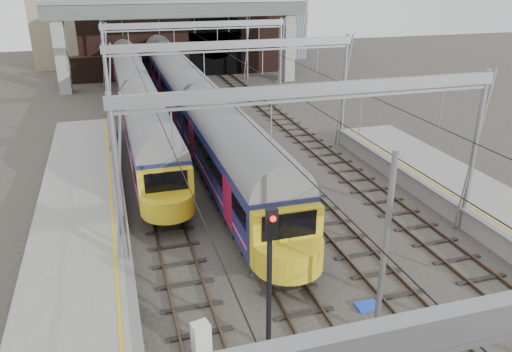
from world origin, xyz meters
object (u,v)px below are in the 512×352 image
object	(u,v)px
train_main	(170,72)
signal_near_left	(270,265)
relay_cabinet	(201,338)
train_second	(133,85)

from	to	relation	value
train_main	signal_near_left	bearing A→B (deg)	-92.76
train_main	relay_cabinet	bearing A→B (deg)	-96.19
train_second	signal_near_left	size ratio (longest dim) A/B	8.90
train_second	relay_cabinet	size ratio (longest dim) A/B	40.93
train_second	relay_cabinet	distance (m)	32.95
train_second	signal_near_left	xyz separation A→B (m)	(2.16, -33.40, 0.89)
signal_near_left	relay_cabinet	xyz separation A→B (m)	(-2.24, 0.51, -2.77)
signal_near_left	train_second	bearing A→B (deg)	101.45
relay_cabinet	signal_near_left	bearing A→B (deg)	-24.73
train_main	train_second	distance (m)	6.25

